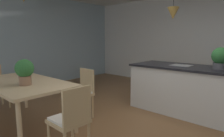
# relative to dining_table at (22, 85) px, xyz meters

# --- Properties ---
(ground_plane) EXTENTS (10.00, 8.40, 0.04)m
(ground_plane) POSITION_rel_dining_table_xyz_m (1.50, 1.29, -0.69)
(ground_plane) COLOR brown
(wall_back_kitchen) EXTENTS (10.00, 0.12, 2.70)m
(wall_back_kitchen) POSITION_rel_dining_table_xyz_m (1.50, 4.55, 0.68)
(wall_back_kitchen) COLOR silver
(wall_back_kitchen) RESTS_ON ground_plane
(window_wall_left_glazing) EXTENTS (0.06, 8.40, 2.70)m
(window_wall_left_glazing) POSITION_rel_dining_table_xyz_m (-2.56, 1.29, 0.68)
(window_wall_left_glazing) COLOR #9EB7C6
(window_wall_left_glazing) RESTS_ON ground_plane
(dining_table) EXTENTS (1.83, 0.99, 0.74)m
(dining_table) POSITION_rel_dining_table_xyz_m (0.00, 0.00, 0.00)
(dining_table) COLOR #D1B284
(dining_table) RESTS_ON ground_plane
(chair_far_right) EXTENTS (0.42, 0.42, 0.87)m
(chair_far_right) POSITION_rel_dining_table_xyz_m (0.41, 0.86, -0.20)
(chair_far_right) COLOR tan
(chair_far_right) RESTS_ON ground_plane
(chair_kitchen_end) EXTENTS (0.41, 0.41, 0.87)m
(chair_kitchen_end) POSITION_rel_dining_table_xyz_m (1.28, -0.00, -0.20)
(chair_kitchen_end) COLOR tan
(chair_kitchen_end) RESTS_ON ground_plane
(kitchen_island) EXTENTS (2.29, 0.91, 0.91)m
(kitchen_island) POSITION_rel_dining_table_xyz_m (1.83, 2.36, -0.21)
(kitchen_island) COLOR silver
(kitchen_island) RESTS_ON ground_plane
(pendant_over_island_main) EXTENTS (0.22, 0.22, 0.92)m
(pendant_over_island_main) POSITION_rel_dining_table_xyz_m (1.38, 2.36, 1.22)
(pendant_over_island_main) COLOR black
(potted_plant_on_island) EXTENTS (0.29, 0.29, 0.37)m
(potted_plant_on_island) POSITION_rel_dining_table_xyz_m (2.26, 2.36, 0.42)
(potted_plant_on_island) COLOR #4C4C51
(potted_plant_on_island) RESTS_ON kitchen_island
(potted_plant_on_table) EXTENTS (0.26, 0.26, 0.38)m
(potted_plant_on_table) POSITION_rel_dining_table_xyz_m (0.29, -0.07, 0.28)
(potted_plant_on_table) COLOR #8C664C
(potted_plant_on_table) RESTS_ON dining_table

